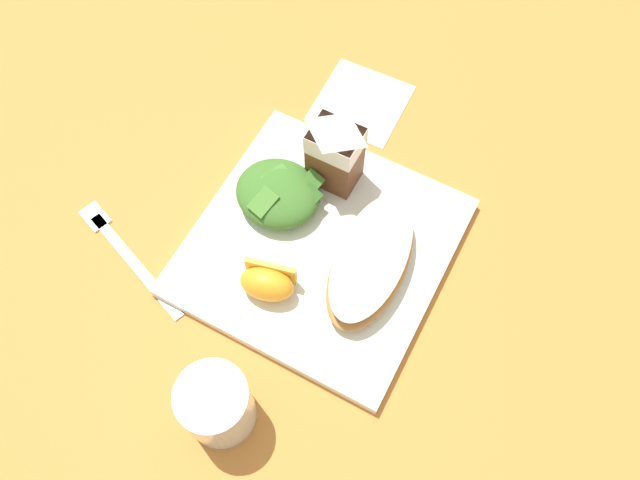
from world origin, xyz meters
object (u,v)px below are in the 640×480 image
at_px(cheesy_pizza_bread, 373,258).
at_px(drinking_clear_cup, 215,404).
at_px(milk_carton, 335,149).
at_px(metal_fork, 123,250).
at_px(paper_napkin, 361,102).
at_px(orange_wedge_front, 267,283).
at_px(green_salad_pile, 278,193).
at_px(white_plate, 320,247).

relative_size(cheesy_pizza_bread, drinking_clear_cup, 2.04).
xyz_separation_m(milk_carton, metal_fork, (-0.17, -0.20, -0.07)).
distance_m(paper_napkin, metal_fork, 0.36).
bearing_deg(orange_wedge_front, milk_carton, 91.27).
bearing_deg(milk_carton, green_salad_pile, -124.00).
height_order(cheesy_pizza_bread, metal_fork, cheesy_pizza_bread).
height_order(orange_wedge_front, metal_fork, orange_wedge_front).
height_order(cheesy_pizza_bread, milk_carton, milk_carton).
xyz_separation_m(white_plate, drinking_clear_cup, (-0.00, -0.21, 0.04)).
height_order(cheesy_pizza_bread, green_salad_pile, green_salad_pile).
bearing_deg(drinking_clear_cup, white_plate, 89.31).
height_order(milk_carton, paper_napkin, milk_carton).
distance_m(cheesy_pizza_bread, green_salad_pile, 0.13).
bearing_deg(white_plate, milk_carton, 107.32).
xyz_separation_m(milk_carton, orange_wedge_front, (0.00, -0.16, -0.04)).
bearing_deg(milk_carton, drinking_clear_cup, -85.33).
bearing_deg(paper_napkin, orange_wedge_front, -84.19).
height_order(milk_carton, metal_fork, milk_carton).
xyz_separation_m(milk_carton, paper_napkin, (-0.03, 0.13, -0.07)).
height_order(milk_carton, drinking_clear_cup, milk_carton).
bearing_deg(drinking_clear_cup, green_salad_pile, 105.38).
xyz_separation_m(white_plate, orange_wedge_front, (-0.02, -0.08, 0.03)).
bearing_deg(paper_napkin, metal_fork, -114.59).
height_order(milk_carton, orange_wedge_front, milk_carton).
relative_size(white_plate, paper_napkin, 2.55).
distance_m(green_salad_pile, metal_fork, 0.19).
height_order(paper_napkin, drinking_clear_cup, drinking_clear_cup).
bearing_deg(cheesy_pizza_bread, drinking_clear_cup, -106.84).
bearing_deg(orange_wedge_front, drinking_clear_cup, -81.32).
distance_m(metal_fork, drinking_clear_cup, 0.23).
relative_size(green_salad_pile, drinking_clear_cup, 1.16).
height_order(white_plate, milk_carton, milk_carton).
bearing_deg(paper_napkin, cheesy_pizza_bread, -60.91).
bearing_deg(paper_napkin, green_salad_pile, -94.72).
height_order(green_salad_pile, paper_napkin, green_salad_pile).
distance_m(white_plate, milk_carton, 0.11).
distance_m(white_plate, paper_napkin, 0.22).
bearing_deg(green_salad_pile, drinking_clear_cup, -74.62).
bearing_deg(orange_wedge_front, green_salad_pile, 113.75).
relative_size(white_plate, milk_carton, 2.55).
bearing_deg(milk_carton, paper_napkin, 101.57).
bearing_deg(cheesy_pizza_bread, orange_wedge_front, -137.21).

